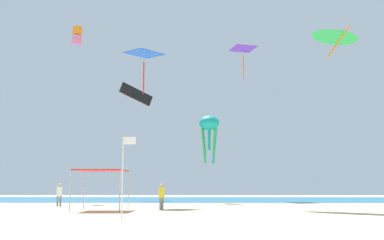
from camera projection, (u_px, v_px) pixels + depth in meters
ground at (191, 219)px, 21.46m from camera, size 110.00×110.00×0.10m
ocean_strip at (196, 199)px, 51.09m from camera, size 110.00×21.01×0.03m
canopy_tent at (101, 172)px, 27.62m from camera, size 3.01×3.22×2.52m
person_near_tent at (59, 193)px, 33.92m from camera, size 0.41×0.43×1.74m
person_leftmost at (162, 195)px, 28.20m from camera, size 0.40×0.43×1.68m
banner_flag at (124, 170)px, 20.06m from camera, size 0.61×0.06×3.76m
kite_diamond_blue at (144, 56)px, 35.79m from camera, size 3.45×3.45×3.43m
kite_delta_green at (335, 34)px, 33.22m from camera, size 3.93×3.89×2.86m
kite_octopus_teal at (209, 125)px, 41.88m from camera, size 2.07×2.07×4.54m
kite_parafoil_black at (136, 95)px, 50.22m from camera, size 3.63×2.29×2.46m
kite_box_orange at (77, 35)px, 45.04m from camera, size 1.15×1.19×1.91m
kite_diamond_purple at (243, 50)px, 50.07m from camera, size 3.14×3.14×3.44m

